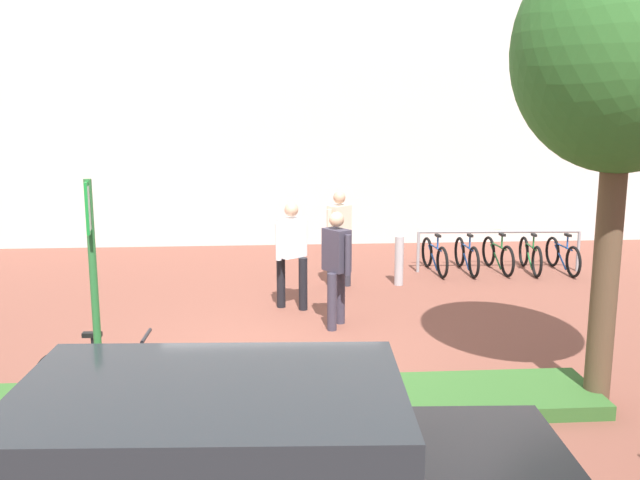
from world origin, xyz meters
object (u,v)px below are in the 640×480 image
(bollard_steel, at_px, (399,261))
(person_casual_tan, at_px, (339,232))
(bike_rack_cluster, at_px, (498,254))
(bike_at_sign, at_px, (112,377))
(person_shirt_white, at_px, (292,249))
(person_suited_dark, at_px, (336,262))
(parking_sign_post, at_px, (93,264))
(tree_sidewalk, at_px, (623,56))

(bollard_steel, xyz_separation_m, person_casual_tan, (-1.09, 0.04, 0.53))
(bike_rack_cluster, xyz_separation_m, person_casual_tan, (-3.22, -0.83, 0.64))
(bike_at_sign, bearing_deg, bollard_steel, 50.72)
(bike_rack_cluster, distance_m, person_casual_tan, 3.38)
(bollard_steel, height_order, person_shirt_white, person_shirt_white)
(bike_rack_cluster, xyz_separation_m, person_suited_dark, (-3.49, -3.19, 0.64))
(person_suited_dark, relative_size, person_shirt_white, 1.00)
(person_casual_tan, relative_size, person_shirt_white, 1.00)
(parking_sign_post, height_order, person_suited_dark, parking_sign_post)
(bike_rack_cluster, xyz_separation_m, person_shirt_white, (-4.11, -2.21, 0.64))
(tree_sidewalk, bearing_deg, person_casual_tan, 113.99)
(person_shirt_white, bearing_deg, tree_sidewalk, -50.09)
(tree_sidewalk, relative_size, parking_sign_post, 1.99)
(bike_at_sign, height_order, bike_rack_cluster, bike_at_sign)
(tree_sidewalk, height_order, bike_rack_cluster, tree_sidewalk)
(bollard_steel, xyz_separation_m, person_shirt_white, (-1.99, -1.35, 0.53))
(person_shirt_white, bearing_deg, bike_rack_cluster, 28.25)
(person_casual_tan, bearing_deg, bike_at_sign, -120.69)
(bike_rack_cluster, height_order, person_casual_tan, person_casual_tan)
(parking_sign_post, bearing_deg, person_shirt_white, 60.38)
(bike_at_sign, relative_size, person_casual_tan, 0.98)
(bike_at_sign, bearing_deg, parking_sign_post, -115.80)
(bike_at_sign, xyz_separation_m, person_casual_tan, (2.96, 4.99, 0.63))
(tree_sidewalk, bearing_deg, parking_sign_post, 179.15)
(bike_at_sign, xyz_separation_m, person_suited_dark, (2.68, 2.62, 0.63))
(parking_sign_post, height_order, bollard_steel, parking_sign_post)
(bike_at_sign, height_order, person_shirt_white, person_shirt_white)
(person_suited_dark, height_order, person_shirt_white, same)
(bike_at_sign, xyz_separation_m, person_shirt_white, (2.06, 3.60, 0.63))
(bollard_steel, bearing_deg, parking_sign_post, -128.88)
(tree_sidewalk, relative_size, person_suited_dark, 2.90)
(person_suited_dark, distance_m, person_casual_tan, 2.38)
(bollard_steel, height_order, person_casual_tan, person_casual_tan)
(tree_sidewalk, distance_m, bike_at_sign, 6.28)
(bike_at_sign, relative_size, person_shirt_white, 0.98)
(tree_sidewalk, bearing_deg, bollard_steel, 103.44)
(bike_at_sign, distance_m, person_suited_dark, 3.80)
(tree_sidewalk, bearing_deg, person_shirt_white, 129.91)
(bollard_steel, distance_m, person_casual_tan, 1.21)
(bollard_steel, distance_m, person_shirt_white, 2.46)
(tree_sidewalk, xyz_separation_m, parking_sign_post, (-5.38, 0.08, -2.08))
(parking_sign_post, height_order, person_casual_tan, parking_sign_post)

